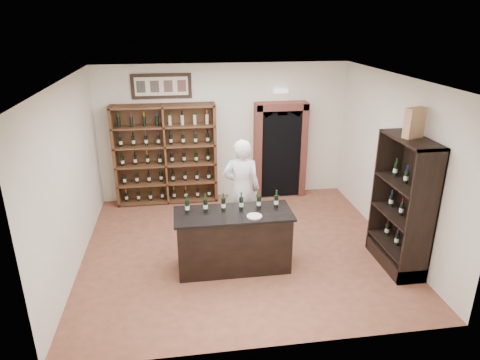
% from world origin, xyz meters
% --- Properties ---
extents(floor, '(5.50, 5.50, 0.00)m').
position_xyz_m(floor, '(0.00, 0.00, 0.00)').
color(floor, '#97543C').
rests_on(floor, ground).
extents(ceiling, '(5.50, 5.50, 0.00)m').
position_xyz_m(ceiling, '(0.00, 0.00, 3.00)').
color(ceiling, white).
rests_on(ceiling, wall_back).
extents(wall_back, '(5.50, 0.04, 3.00)m').
position_xyz_m(wall_back, '(0.00, 2.50, 1.50)').
color(wall_back, white).
rests_on(wall_back, ground).
extents(wall_left, '(0.04, 5.00, 3.00)m').
position_xyz_m(wall_left, '(-2.75, 0.00, 1.50)').
color(wall_left, white).
rests_on(wall_left, ground).
extents(wall_right, '(0.04, 5.00, 3.00)m').
position_xyz_m(wall_right, '(2.75, 0.00, 1.50)').
color(wall_right, white).
rests_on(wall_right, ground).
extents(wine_shelf, '(2.20, 0.38, 2.20)m').
position_xyz_m(wine_shelf, '(-1.30, 2.33, 1.10)').
color(wine_shelf, brown).
rests_on(wine_shelf, ground).
extents(framed_picture, '(1.25, 0.04, 0.52)m').
position_xyz_m(framed_picture, '(-1.30, 2.47, 2.55)').
color(framed_picture, black).
rests_on(framed_picture, wall_back).
extents(arched_doorway, '(1.17, 0.35, 2.17)m').
position_xyz_m(arched_doorway, '(1.25, 2.33, 1.14)').
color(arched_doorway, black).
rests_on(arched_doorway, ground).
extents(emergency_light, '(0.30, 0.10, 0.10)m').
position_xyz_m(emergency_light, '(1.25, 2.42, 2.40)').
color(emergency_light, white).
rests_on(emergency_light, wall_back).
extents(tasting_counter, '(1.88, 0.78, 1.00)m').
position_xyz_m(tasting_counter, '(-0.20, -0.60, 0.49)').
color(tasting_counter, black).
rests_on(tasting_counter, ground).
extents(counter_bottle_0, '(0.07, 0.07, 0.30)m').
position_xyz_m(counter_bottle_0, '(-0.92, -0.49, 1.11)').
color(counter_bottle_0, black).
rests_on(counter_bottle_0, tasting_counter).
extents(counter_bottle_1, '(0.07, 0.07, 0.30)m').
position_xyz_m(counter_bottle_1, '(-0.63, -0.49, 1.11)').
color(counter_bottle_1, black).
rests_on(counter_bottle_1, tasting_counter).
extents(counter_bottle_2, '(0.07, 0.07, 0.30)m').
position_xyz_m(counter_bottle_2, '(-0.34, -0.49, 1.11)').
color(counter_bottle_2, black).
rests_on(counter_bottle_2, tasting_counter).
extents(counter_bottle_3, '(0.07, 0.07, 0.30)m').
position_xyz_m(counter_bottle_3, '(-0.06, -0.49, 1.11)').
color(counter_bottle_3, black).
rests_on(counter_bottle_3, tasting_counter).
extents(counter_bottle_4, '(0.07, 0.07, 0.30)m').
position_xyz_m(counter_bottle_4, '(0.23, -0.49, 1.11)').
color(counter_bottle_4, black).
rests_on(counter_bottle_4, tasting_counter).
extents(counter_bottle_5, '(0.07, 0.07, 0.30)m').
position_xyz_m(counter_bottle_5, '(0.52, -0.49, 1.11)').
color(counter_bottle_5, black).
rests_on(counter_bottle_5, tasting_counter).
extents(side_cabinet, '(0.48, 1.20, 2.20)m').
position_xyz_m(side_cabinet, '(2.52, -0.90, 0.75)').
color(side_cabinet, black).
rests_on(side_cabinet, ground).
extents(shopkeeper, '(0.76, 0.56, 1.89)m').
position_xyz_m(shopkeeper, '(0.10, 0.50, 0.94)').
color(shopkeeper, white).
rests_on(shopkeeper, ground).
extents(plate, '(0.24, 0.24, 0.02)m').
position_xyz_m(plate, '(0.11, -0.80, 1.01)').
color(plate, silver).
rests_on(plate, tasting_counter).
extents(wine_crate, '(0.35, 0.23, 0.46)m').
position_xyz_m(wine_crate, '(2.50, -0.88, 2.43)').
color(wine_crate, tan).
rests_on(wine_crate, side_cabinet).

